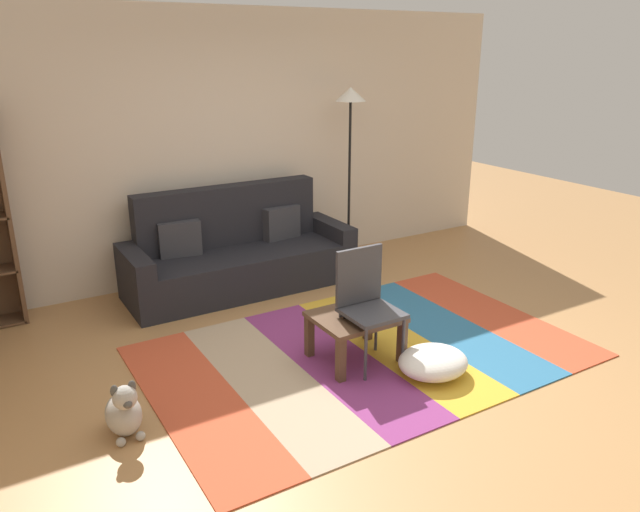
% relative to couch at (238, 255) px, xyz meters
% --- Properties ---
extents(ground_plane, '(14.00, 14.00, 0.00)m').
position_rel_couch_xyz_m(ground_plane, '(0.20, -2.02, -0.34)').
color(ground_plane, '#B27F4C').
extents(back_wall, '(6.80, 0.10, 2.70)m').
position_rel_couch_xyz_m(back_wall, '(0.20, 0.53, 1.01)').
color(back_wall, beige).
rests_on(back_wall, ground_plane).
extents(rug, '(3.38, 2.17, 0.01)m').
position_rel_couch_xyz_m(rug, '(0.28, -1.83, -0.33)').
color(rug, '#C64C2D').
rests_on(rug, ground_plane).
extents(couch, '(2.26, 0.80, 1.00)m').
position_rel_couch_xyz_m(couch, '(0.00, 0.00, 0.00)').
color(couch, black).
rests_on(couch, ground_plane).
extents(coffee_table, '(0.64, 0.53, 0.37)m').
position_rel_couch_xyz_m(coffee_table, '(0.15, -1.88, -0.03)').
color(coffee_table, '#513826').
rests_on(coffee_table, rug).
extents(pouf, '(0.54, 0.47, 0.20)m').
position_rel_couch_xyz_m(pouf, '(0.50, -2.38, -0.23)').
color(pouf, white).
rests_on(pouf, rug).
extents(dog, '(0.22, 0.35, 0.40)m').
position_rel_couch_xyz_m(dog, '(-1.63, -1.94, -0.18)').
color(dog, '#9E998E').
rests_on(dog, ground_plane).
extents(standing_lamp, '(0.32, 0.32, 1.92)m').
position_rel_couch_xyz_m(standing_lamp, '(1.36, 0.05, 1.27)').
color(standing_lamp, black).
rests_on(standing_lamp, ground_plane).
extents(tv_remote, '(0.08, 0.16, 0.02)m').
position_rel_couch_xyz_m(tv_remote, '(0.07, -1.83, 0.05)').
color(tv_remote, black).
rests_on(tv_remote, coffee_table).
extents(folding_chair, '(0.40, 0.40, 0.90)m').
position_rel_couch_xyz_m(folding_chair, '(0.20, -1.94, 0.20)').
color(folding_chair, '#38383D').
rests_on(folding_chair, ground_plane).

